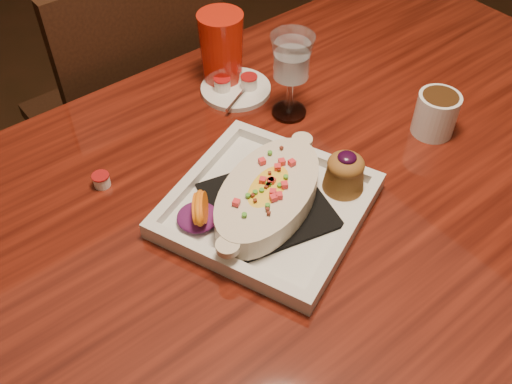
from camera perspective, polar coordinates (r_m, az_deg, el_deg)
floor at (r=1.58m, az=3.01°, el=-18.51°), size 7.00×7.00×0.00m
table at (r=1.03m, az=4.38°, el=-2.83°), size 1.50×0.90×0.75m
chair_far at (r=1.52m, az=-12.06°, el=7.67°), size 0.42×0.42×0.93m
plate at (r=0.90m, az=1.76°, el=-0.50°), size 0.37×0.37×0.08m
coffee_mug at (r=1.08m, az=17.64°, el=7.66°), size 0.11×0.08×0.08m
goblet at (r=1.03m, az=3.58°, el=12.86°), size 0.08×0.08×0.17m
saucer at (r=1.15m, az=-2.05°, el=10.47°), size 0.14×0.14×0.09m
creamer_loose at (r=0.98m, az=-15.20°, el=1.16°), size 0.03×0.03×0.02m
red_tumbler at (r=1.14m, az=-3.46°, el=14.03°), size 0.09×0.09×0.15m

